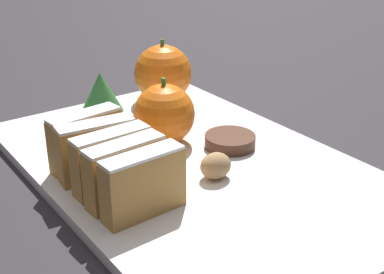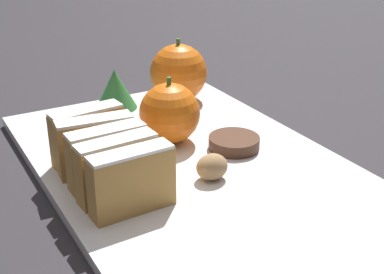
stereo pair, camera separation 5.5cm
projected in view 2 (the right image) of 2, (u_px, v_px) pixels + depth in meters
name	position (u px, v px, depth m)	size (l,w,h in m)	color
ground_plane	(192.00, 173.00, 0.57)	(6.00, 6.00, 0.00)	#28262B
serving_platter	(192.00, 168.00, 0.57)	(0.30, 0.46, 0.01)	white
stollen_slice_front	(132.00, 181.00, 0.47)	(0.08, 0.03, 0.06)	#B28442
stollen_slice_second	(118.00, 169.00, 0.49)	(0.08, 0.03, 0.06)	#B28442
stollen_slice_third	(107.00, 157.00, 0.51)	(0.08, 0.02, 0.06)	#B28442
stollen_slice_fourth	(96.00, 146.00, 0.53)	(0.08, 0.03, 0.06)	#B28442
stollen_slice_fifth	(88.00, 135.00, 0.56)	(0.08, 0.03, 0.06)	#B28442
orange_near	(170.00, 113.00, 0.60)	(0.07, 0.07, 0.08)	orange
orange_far	(178.00, 73.00, 0.72)	(0.08, 0.08, 0.09)	orange
walnut	(215.00, 166.00, 0.53)	(0.03, 0.03, 0.03)	#9E7A51
chocolate_cookie	(234.00, 143.00, 0.59)	(0.06, 0.06, 0.01)	#472819
evergreen_sprig	(115.00, 89.00, 0.70)	(0.06, 0.06, 0.05)	#2D7538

